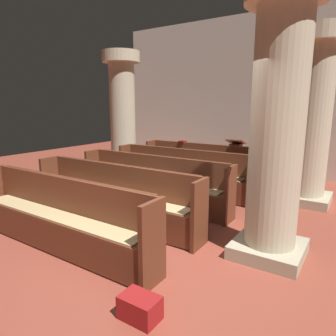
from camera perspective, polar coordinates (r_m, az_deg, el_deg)
The scene contains 13 objects.
ground_plane at distance 4.14m, azimuth -4.75°, elevation -16.96°, with size 19.20×19.20×0.00m, color brown.
back_wall at distance 9.21m, azimuth 19.53°, elevation 12.80°, with size 10.00×0.16×4.50m, color beige.
pew_row_0 at distance 7.86m, azimuth 6.62°, elevation 1.02°, with size 3.33×0.47×0.99m.
pew_row_1 at distance 6.91m, azimuth 2.49°, elevation -0.42°, with size 3.33×0.46×0.99m.
pew_row_2 at distance 6.01m, azimuth -2.93°, elevation -2.30°, with size 3.33×0.46×0.99m.
pew_row_3 at distance 5.19m, azimuth -10.19°, elevation -4.77°, with size 3.33×0.46×0.99m.
pew_row_4 at distance 4.49m, azimuth -20.00°, elevation -7.96°, with size 3.33×0.46×0.99m.
pillar_aisle_side at distance 6.69m, azimuth 25.52°, elevation 8.96°, with size 1.04×1.04×3.43m.
pillar_far_side at distance 8.89m, azimuth -8.55°, elevation 10.40°, with size 1.04×1.04×3.43m.
pillar_aisle_rear at distance 4.01m, azimuth 19.95°, elevation 8.21°, with size 0.96×0.96×3.43m.
lectern at distance 8.51m, azimuth 12.52°, elevation 1.15°, with size 0.48×0.45×1.08m.
hymn_book at distance 8.30m, azimuth 2.74°, elevation 5.05°, with size 0.17×0.20×0.03m, color maroon.
kneeler_box_red at distance 3.16m, azimuth -5.31°, elevation -24.69°, with size 0.38×0.26×0.23m, color maroon.
Camera 1 is at (2.25, -2.84, 1.99)m, focal length 32.37 mm.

